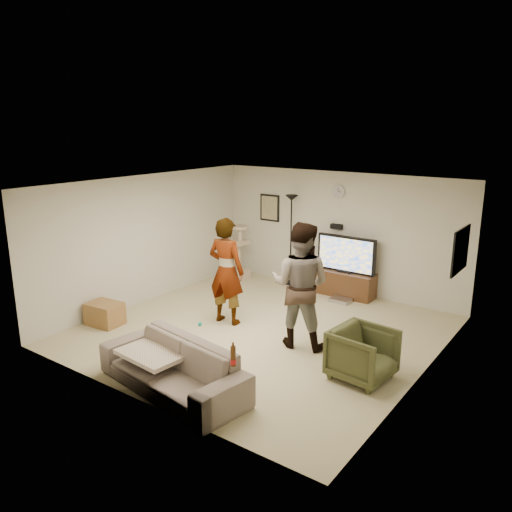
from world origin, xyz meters
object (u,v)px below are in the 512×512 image
Objects in this scene: person_left at (226,271)px; beer_bottle at (233,356)px; tv at (346,254)px; floor_lamp at (291,240)px; sofa at (172,367)px; person_right at (300,285)px; armchair at (363,354)px; side_table at (105,314)px; tv_stand at (345,284)px; cat_tree at (239,252)px.

beer_bottle is (1.95, -2.27, -0.17)m from person_left.
floor_lamp is at bearing 178.09° from tv.
person_left reaches higher than sofa.
person_right is 1.51m from armchair.
tv is 5.00× the size of beer_bottle.
side_table is at bearing 168.71° from sofa.
tv_stand is 4.90× the size of beer_bottle.
person_right is 2.39m from sofa.
beer_bottle is at bearing 8.33° from sofa.
person_left is at bearing 85.46° from armchair.
cat_tree is at bearing 127.05° from beer_bottle.
tv_stand is 4.75m from side_table.
person_left is 0.85× the size of sofa.
person_left is at bearing -15.73° from person_right.
tv_stand is 0.98× the size of cat_tree.
floor_lamp is at bearing 114.72° from beer_bottle.
person_left reaches higher than cat_tree.
tv is 0.64× the size of floor_lamp.
armchair is (1.76, -3.04, -0.52)m from tv.
beer_bottle is (0.41, -2.21, -0.22)m from person_right.
cat_tree reaches higher than beer_bottle.
person_right is 0.89× the size of sofa.
person_left is 2.53m from sofa.
tv is (0.00, 0.00, 0.63)m from tv_stand.
sofa is (-0.62, -2.21, -0.67)m from person_right.
person_right reaches higher than floor_lamp.
floor_lamp is at bearing 112.24° from sofa.
tv is 4.84m from sofa.
tv is 1.57× the size of armchair.
cat_tree is at bearing -162.54° from floor_lamp.
cat_tree is (-2.50, -0.32, 0.37)m from tv_stand.
beer_bottle reaches higher than sofa.
person_left is (-1.06, -2.53, 0.07)m from tv.
tv reaches higher than beer_bottle.
cat_tree is (-2.50, -0.32, -0.26)m from tv.
side_table is (-1.67, -1.35, -0.75)m from person_left.
tv is at bearing -117.57° from person_left.
sofa is at bearing -91.75° from tv_stand.
tv_stand is 3.52m from armchair.
tv reaches higher than tv_stand.
beer_bottle is (1.03, 0.00, 0.45)m from sofa.
tv_stand is at bearing -1.91° from floor_lamp.
person_right is at bearing -55.37° from floor_lamp.
side_table is (-2.74, -3.88, -0.06)m from tv_stand.
tv_stand is 2.74m from person_right.
side_table is at bearing 34.14° from person_left.
floor_lamp is 2.59m from person_left.
floor_lamp reaches higher than tv.
armchair is 1.34× the size of side_table.
armchair is (4.27, -2.73, -0.26)m from cat_tree.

